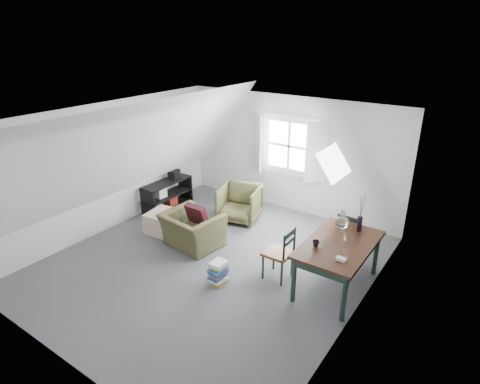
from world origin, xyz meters
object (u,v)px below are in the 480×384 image
Objects in this scene: dining_chair_near at (280,253)px; media_shelf at (166,197)px; dining_chair_far at (349,235)px; ottoman at (164,222)px; armchair_far at (240,219)px; dining_table at (339,249)px; magazine_stack at (218,273)px; armchair_near at (193,245)px.

media_shelf is at bearing -110.84° from dining_chair_near.
dining_chair_far is 4.12m from media_shelf.
dining_chair_near reaches higher than ottoman.
ottoman is (-0.92, -1.29, 0.20)m from armchair_far.
dining_table reaches higher than magazine_stack.
dining_chair_near is at bearing 71.94° from dining_chair_far.
dining_chair_far reaches higher than magazine_stack.
armchair_near is 0.82× the size of media_shelf.
armchair_near is at bearing 37.28° from dining_chair_far.
ottoman is (-0.82, 0.11, 0.20)m from armchair_near.
dining_chair_far is at bearing -0.19° from media_shelf.
dining_table is at bearing -167.26° from armchair_near.
ottoman is 0.50× the size of media_shelf.
armchair_near is 1.21× the size of armchair_far.
ottoman is 2.09m from magazine_stack.
dining_chair_near reaches higher than dining_table.
dining_chair_near is 2.42× the size of magazine_stack.
armchair_far is (0.09, 1.40, 0.00)m from armchair_near.
media_shelf reaches higher than armchair_far.
armchair_near is 2.83m from dining_chair_far.
dining_chair_far is (3.35, 1.07, 0.26)m from ottoman.
dining_chair_far is at bearing 52.70° from magazine_stack.
dining_chair_far reaches higher than armchair_far.
dining_table is at bearing 31.63° from magazine_stack.
armchair_far is at bearing 54.62° from ottoman.
magazine_stack is (2.69, -1.61, -0.10)m from media_shelf.
armchair_far reaches higher than magazine_stack.
dining_table reaches higher than armchair_far.
media_shelf is 3.29× the size of magazine_stack.
media_shelf reaches higher than magazine_stack.
media_shelf is (-0.75, 0.83, 0.08)m from ottoman.
dining_chair_near is 3.55m from media_shelf.
armchair_far is 2.22× the size of magazine_stack.
dining_table reaches higher than media_shelf.
dining_chair_near is (-0.69, -1.18, 0.01)m from dining_chair_far.
dining_chair_far is at bearing 144.22° from dining_chair_near.
dining_chair_far is 1.37m from dining_chair_near.
armchair_near is 1.40m from armchair_far.
armchair_near is at bearing -95.47° from dining_chair_near.
dining_chair_near reaches higher than armchair_far.
dining_table is at bearing 2.98° from ottoman.
magazine_stack is (1.12, -0.67, 0.19)m from armchair_near.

